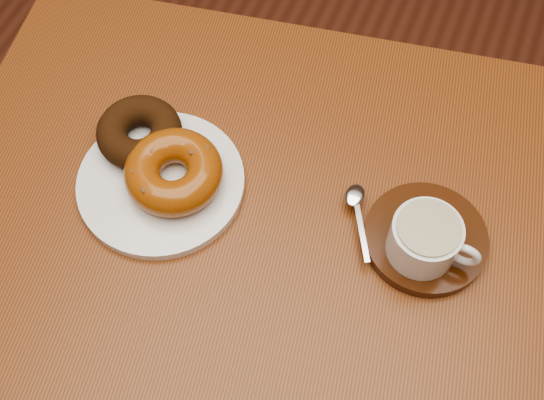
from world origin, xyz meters
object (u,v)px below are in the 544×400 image
at_px(donut_plate, 161,182).
at_px(cafe_table, 259,245).
at_px(saucer, 425,238).
at_px(coffee_cup, 426,239).

bearing_deg(donut_plate, cafe_table, 9.92).
bearing_deg(saucer, coffee_cup, -93.51).
height_order(donut_plate, saucer, saucer).
bearing_deg(coffee_cup, donut_plate, -171.04).
relative_size(cafe_table, saucer, 6.05).
relative_size(donut_plate, saucer, 1.42).
distance_m(cafe_table, saucer, 0.24).
bearing_deg(cafe_table, saucer, -1.94).
bearing_deg(donut_plate, coffee_cup, 4.70).
height_order(donut_plate, coffee_cup, coffee_cup).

